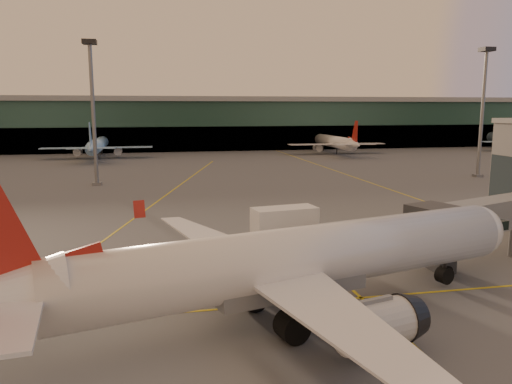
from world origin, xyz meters
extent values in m
plane|color=#4C4F54|center=(0.00, 0.00, 0.00)|extent=(600.00, 600.00, 0.00)
cube|color=gold|center=(0.00, 5.00, 0.01)|extent=(80.00, 0.25, 0.01)
cube|color=gold|center=(-10.00, 45.00, 0.01)|extent=(31.30, 115.98, 0.01)
cube|color=gold|center=(30.00, 70.00, 0.01)|extent=(0.25, 160.00, 0.01)
cube|color=#19382D|center=(0.00, 142.00, 8.00)|extent=(400.00, 18.00, 16.00)
cube|color=gray|center=(0.00, 142.00, 16.80)|extent=(400.00, 20.00, 1.60)
cube|color=black|center=(0.00, 133.50, 4.00)|extent=(400.00, 1.00, 8.00)
cylinder|color=slate|center=(-20.00, 66.00, 12.50)|extent=(0.70, 0.70, 25.00)
cube|color=black|center=(-20.00, 66.00, 25.20)|extent=(2.40, 2.40, 0.80)
cube|color=slate|center=(-20.00, 66.00, 0.25)|extent=(1.60, 1.60, 0.50)
cylinder|color=slate|center=(55.00, 62.00, 12.50)|extent=(0.70, 0.70, 25.00)
cube|color=black|center=(55.00, 62.00, 25.20)|extent=(2.40, 2.40, 0.80)
cube|color=slate|center=(55.00, 62.00, 0.25)|extent=(1.60, 1.60, 0.50)
cylinder|color=white|center=(-0.29, 2.56, 4.16)|extent=(32.36, 12.31, 4.16)
sphere|color=white|center=(15.36, 6.71, 4.16)|extent=(4.07, 4.07, 4.07)
cube|color=black|center=(16.50, 7.01, 4.68)|extent=(2.50, 3.09, 0.73)
cylinder|color=silver|center=(2.09, -3.34, 1.87)|extent=(4.89, 3.72, 2.70)
cylinder|color=black|center=(-1.89, -0.65, 0.94)|extent=(2.18, 1.89, 1.87)
cylinder|color=black|center=(-1.89, -0.65, 1.51)|extent=(0.37, 0.37, 1.14)
cube|color=white|center=(-18.37, 1.45, 4.57)|extent=(5.70, 7.49, 0.21)
cylinder|color=silver|center=(-1.14, 8.87, 1.87)|extent=(4.89, 3.72, 2.70)
cylinder|color=black|center=(-3.27, 4.57, 0.94)|extent=(2.18, 1.89, 1.87)
cylinder|color=black|center=(-3.27, 4.57, 1.51)|extent=(0.37, 0.37, 1.14)
cube|color=slate|center=(-1.43, 2.26, 2.81)|extent=(10.77, 5.84, 1.66)
cylinder|color=black|center=(12.30, 5.90, 0.94)|extent=(1.48, 1.14, 1.31)
cube|color=#2D3035|center=(12.73, 8.63, 4.46)|extent=(4.36, 4.36, 3.00)
cube|color=#2D3035|center=(14.23, 9.53, 1.20)|extent=(1.60, 2.40, 2.40)
cylinder|color=black|center=(14.23, 8.43, 0.40)|extent=(0.80, 0.40, 0.80)
cylinder|color=black|center=(14.23, 10.63, 0.40)|extent=(0.80, 0.40, 0.80)
cylinder|color=slate|center=(23.12, 12.02, 1.58)|extent=(0.50, 0.50, 3.16)
cube|color=red|center=(2.47, 16.54, 0.78)|extent=(3.65, 2.96, 1.55)
cube|color=silver|center=(2.17, 16.49, 3.21)|extent=(6.33, 3.47, 2.90)
cylinder|color=black|center=(0.82, 15.02, 0.47)|extent=(0.98, 0.50, 0.93)
cylinder|color=black|center=(4.51, 15.59, 0.47)|extent=(0.98, 0.50, 0.93)
camera|label=1|loc=(-9.65, -27.74, 13.85)|focal=35.00mm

